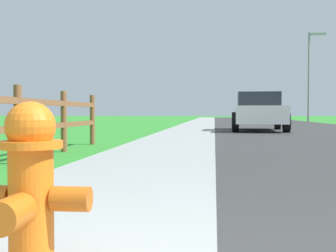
% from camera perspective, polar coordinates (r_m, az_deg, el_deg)
% --- Properties ---
extents(ground_plane, '(120.00, 120.00, 0.00)m').
position_cam_1_polar(ground_plane, '(26.26, 5.94, 0.20)').
color(ground_plane, green).
extents(road_asphalt, '(7.00, 66.00, 0.01)m').
position_cam_1_polar(road_asphalt, '(28.48, 13.00, 0.30)').
color(road_asphalt, '#383838').
rests_on(road_asphalt, ground).
extents(curb_concrete, '(6.00, 66.00, 0.01)m').
position_cam_1_polar(curb_concrete, '(28.42, -0.12, 0.34)').
color(curb_concrete, '#A3A7A4').
rests_on(curb_concrete, ground).
extents(grass_verge, '(5.00, 66.00, 0.00)m').
position_cam_1_polar(grass_verge, '(28.61, -3.11, 0.35)').
color(grass_verge, green).
rests_on(grass_verge, ground).
extents(fire_hydrant, '(0.54, 0.46, 0.76)m').
position_cam_1_polar(fire_hydrant, '(2.12, -17.14, -7.32)').
color(fire_hydrant, orange).
rests_on(fire_hydrant, ground).
extents(parked_suv_white, '(2.09, 4.76, 1.47)m').
position_cam_1_polar(parked_suv_white, '(17.64, 11.35, 1.82)').
color(parked_suv_white, white).
rests_on(parked_suv_white, ground).
extents(street_lamp, '(1.17, 0.20, 6.12)m').
position_cam_1_polar(street_lamp, '(32.02, 17.62, 6.95)').
color(street_lamp, gray).
rests_on(street_lamp, ground).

